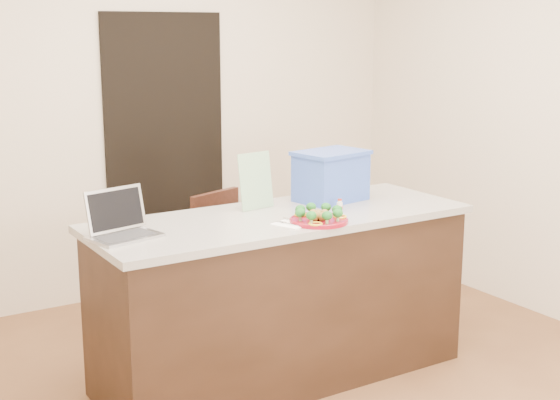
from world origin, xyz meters
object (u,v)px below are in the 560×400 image
plate (319,220)px  laptop (120,224)px  napkin (292,224)px  blue_box (331,176)px  yogurt_bottle (340,206)px  island (281,296)px  chair (223,256)px

plate → laptop: size_ratio=0.85×
napkin → blue_box: 0.63m
plate → yogurt_bottle: 0.27m
napkin → laptop: (-0.81, 0.25, 0.06)m
island → plate: plate is taller
blue_box → yogurt_bottle: bearing=-125.5°
yogurt_bottle → plate: bearing=-149.1°
island → napkin: bearing=-108.0°
island → blue_box: size_ratio=4.67×
laptop → yogurt_bottle: bearing=-19.9°
napkin → laptop: laptop is taller
island → laptop: laptop is taller
laptop → plate: bearing=-29.6°
napkin → yogurt_bottle: bearing=15.5°
plate → chair: plate is taller
island → blue_box: bearing=19.3°
yogurt_bottle → blue_box: size_ratio=0.16×
napkin → plate: bearing=-14.3°
yogurt_bottle → laptop: 1.19m
island → laptop: bearing=177.2°
plate → napkin: (-0.14, 0.04, -0.01)m
blue_box → chair: blue_box is taller
blue_box → napkin: bearing=-154.3°
napkin → laptop: 0.85m
chair → blue_box: bearing=-73.4°
laptop → blue_box: (1.30, 0.11, 0.09)m
plate → chair: size_ratio=0.33×
laptop → chair: (0.89, 0.66, -0.47)m
yogurt_bottle → chair: size_ratio=0.08×
plate → yogurt_bottle: yogurt_bottle is taller
island → laptop: (-0.88, 0.04, 0.52)m
island → chair: 0.71m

